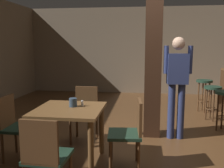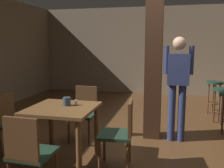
{
  "view_description": "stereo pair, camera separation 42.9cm",
  "coord_description": "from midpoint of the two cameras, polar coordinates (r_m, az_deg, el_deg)",
  "views": [
    {
      "loc": [
        -0.14,
        -3.82,
        1.59
      ],
      "look_at": [
        -0.69,
        0.38,
        0.93
      ],
      "focal_mm": 40.0,
      "sensor_mm": 36.0,
      "label": 1
    },
    {
      "loc": [
        0.28,
        -3.75,
        1.59
      ],
      "look_at": [
        -0.69,
        0.38,
        0.93
      ],
      "focal_mm": 40.0,
      "sensor_mm": 36.0,
      "label": 2
    }
  ],
  "objects": [
    {
      "name": "chair_south",
      "position": [
        2.72,
        -14.13,
        -14.78
      ],
      "size": [
        0.43,
        0.43,
        0.89
      ],
      "color": "#1E3828",
      "rests_on": "ground_plane"
    },
    {
      "name": "dining_table",
      "position": [
        3.42,
        -7.69,
        -7.59
      ],
      "size": [
        0.87,
        0.87,
        0.77
      ],
      "color": "brown",
      "rests_on": "ground_plane"
    },
    {
      "name": "wall_back",
      "position": [
        8.29,
        12.89,
        7.36
      ],
      "size": [
        8.0,
        0.1,
        2.8
      ],
      "primitive_type": "cube",
      "color": "gray",
      "rests_on": "ground_plane"
    },
    {
      "name": "pillar",
      "position": [
        4.29,
        12.35,
        6.16
      ],
      "size": [
        0.28,
        0.28,
        2.8
      ],
      "primitive_type": "cube",
      "color": "#382114",
      "rests_on": "ground_plane"
    },
    {
      "name": "standing_person",
      "position": [
        4.24,
        17.65,
        0.52
      ],
      "size": [
        0.47,
        0.22,
        1.72
      ],
      "color": "navy",
      "rests_on": "ground_plane"
    },
    {
      "name": "napkin_cup",
      "position": [
        3.44,
        -6.8,
        -4.02
      ],
      "size": [
        0.11,
        0.11,
        0.12
      ],
      "primitive_type": "cylinder",
      "color": "#33475B",
      "rests_on": "dining_table"
    },
    {
      "name": "salt_shaker",
      "position": [
        3.45,
        -4.72,
        -4.28
      ],
      "size": [
        0.03,
        0.03,
        0.08
      ],
      "primitive_type": "cylinder",
      "color": "silver",
      "rests_on": "dining_table"
    },
    {
      "name": "chair_north",
      "position": [
        4.2,
        -3.49,
        -6.04
      ],
      "size": [
        0.43,
        0.43,
        0.89
      ],
      "color": "#1E3828",
      "rests_on": "ground_plane"
    },
    {
      "name": "bar_stool_mid",
      "position": [
        5.61,
        25.7,
        -2.67
      ],
      "size": [
        0.36,
        0.36,
        0.73
      ],
      "color": "#1E3828",
      "rests_on": "ground_plane"
    },
    {
      "name": "ground_plane",
      "position": [
        4.1,
        11.6,
        -14.07
      ],
      "size": [
        10.8,
        10.8,
        0.0
      ],
      "primitive_type": "plane",
      "color": "brown"
    },
    {
      "name": "chair_west",
      "position": [
        3.82,
        -18.79,
        -8.04
      ],
      "size": [
        0.42,
        0.42,
        0.89
      ],
      "color": "#1E3828",
      "rests_on": "ground_plane"
    },
    {
      "name": "chair_east",
      "position": [
        3.25,
        5.96,
        -10.61
      ],
      "size": [
        0.46,
        0.46,
        0.89
      ],
      "color": "#1E3828",
      "rests_on": "ground_plane"
    },
    {
      "name": "bar_stool_far",
      "position": [
        6.27,
        24.22,
        -1.13
      ],
      "size": [
        0.38,
        0.38,
        0.77
      ],
      "color": "#1E3828",
      "rests_on": "ground_plane"
    }
  ]
}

